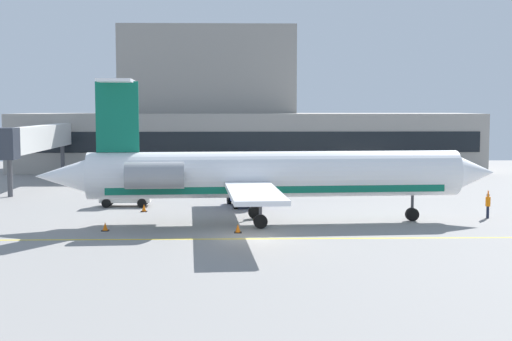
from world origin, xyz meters
name	(u,v)px	position (x,y,z in m)	size (l,w,h in m)	color
ground	(253,238)	(0.00, 0.00, -0.05)	(120.00, 120.00, 0.11)	gray
terminal_building	(235,120)	(-1.08, 47.21, 6.12)	(56.17, 13.94, 17.80)	gray
jet_bridge_west	(35,139)	(-20.55, 27.80, 4.64)	(2.40, 22.87, 6.01)	silver
regional_jet	(267,175)	(1.08, 5.19, 3.26)	(30.85, 22.22, 9.50)	white
baggage_tug	(245,194)	(-0.30, 12.99, 1.04)	(2.77, 4.25, 2.29)	#19389E
pushback_tractor	(337,178)	(8.74, 25.95, 0.94)	(3.81, 2.94, 2.06)	silver
belt_loader	(121,194)	(-10.02, 13.64, 0.98)	(3.92, 1.86, 2.16)	silver
fuel_tank	(398,170)	(15.18, 28.35, 1.45)	(8.27, 3.02, 2.58)	white
marshaller	(488,204)	(16.59, 6.96, 0.98)	(0.34, 0.82, 1.92)	#191E33
safety_cone_alpha	(238,229)	(-0.89, 1.66, 0.25)	(0.47, 0.47, 0.55)	orange
safety_cone_bravo	(144,208)	(-7.84, 10.67, 0.25)	(0.47, 0.47, 0.55)	orange
safety_cone_charlie	(105,227)	(-9.21, 2.54, 0.25)	(0.47, 0.47, 0.55)	orange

